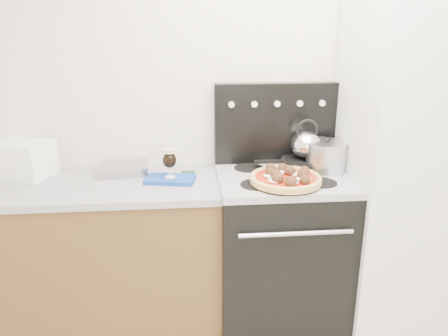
{
  "coord_description": "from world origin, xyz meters",
  "views": [
    {
      "loc": [
        -0.48,
        -1.19,
        1.75
      ],
      "look_at": [
        -0.28,
        1.05,
        1.02
      ],
      "focal_mm": 35.0,
      "sensor_mm": 36.0,
      "label": 1
    }
  ],
  "objects": [
    {
      "name": "room_shell",
      "position": [
        0.0,
        0.29,
        1.25
      ],
      "size": [
        3.52,
        3.01,
        2.52
      ],
      "color": "beige",
      "rests_on": "ground"
    },
    {
      "name": "toaster_oven",
      "position": [
        -1.45,
        1.37,
        1.0
      ],
      "size": [
        0.39,
        0.34,
        0.21
      ],
      "primitive_type": "cube",
      "rotation": [
        0.0,
        0.0,
        -0.33
      ],
      "color": "white",
      "rests_on": "countertop"
    },
    {
      "name": "pizza_pan",
      "position": [
        0.06,
        1.03,
        0.93
      ],
      "size": [
        0.43,
        0.43,
        0.01
      ],
      "primitive_type": "cylinder",
      "rotation": [
        0.0,
        0.0,
        0.2
      ],
      "color": "black",
      "rests_on": "cooktop"
    },
    {
      "name": "pizza",
      "position": [
        0.06,
        1.03,
        0.96
      ],
      "size": [
        0.47,
        0.47,
        0.06
      ],
      "primitive_type": null,
      "rotation": [
        0.0,
        0.0,
        -0.23
      ],
      "color": "tan",
      "rests_on": "pizza_pan"
    },
    {
      "name": "tea_kettle",
      "position": [
        0.25,
        1.31,
        1.08
      ],
      "size": [
        0.21,
        0.21,
        0.21
      ],
      "primitive_type": null,
      "rotation": [
        0.0,
        0.0,
        0.09
      ],
      "color": "silver",
      "rests_on": "skillet"
    },
    {
      "name": "cooktop",
      "position": [
        0.08,
        1.18,
        0.9
      ],
      "size": [
        0.76,
        0.65,
        0.04
      ],
      "primitive_type": "cube",
      "color": "#ADADB2",
      "rests_on": "stove_body"
    },
    {
      "name": "stove_body",
      "position": [
        0.08,
        1.18,
        0.44
      ],
      "size": [
        0.76,
        0.65,
        0.88
      ],
      "primitive_type": "cube",
      "color": "black",
      "rests_on": "ground"
    },
    {
      "name": "oven_mitt",
      "position": [
        -0.58,
        1.19,
        0.91
      ],
      "size": [
        0.3,
        0.21,
        0.02
      ],
      "primitive_type": "cube",
      "rotation": [
        0.0,
        0.0,
        -0.19
      ],
      "color": "#193FA4",
      "rests_on": "countertop"
    },
    {
      "name": "base_cabinet",
      "position": [
        -1.02,
        1.2,
        0.43
      ],
      "size": [
        1.45,
        0.6,
        0.86
      ],
      "primitive_type": "cube",
      "color": "brown",
      "rests_on": "ground"
    },
    {
      "name": "foil_sheet",
      "position": [
        -0.86,
        1.35,
        0.93
      ],
      "size": [
        0.3,
        0.23,
        0.06
      ],
      "primitive_type": "cube",
      "rotation": [
        0.0,
        0.0,
        0.09
      ],
      "color": "silver",
      "rests_on": "countertop"
    },
    {
      "name": "backguard",
      "position": [
        0.08,
        1.45,
        1.17
      ],
      "size": [
        0.76,
        0.08,
        0.5
      ],
      "primitive_type": "cube",
      "color": "black",
      "rests_on": "cooktop"
    },
    {
      "name": "skillet",
      "position": [
        0.25,
        1.31,
        0.95
      ],
      "size": [
        0.3,
        0.3,
        0.05
      ],
      "primitive_type": "cylinder",
      "rotation": [
        0.0,
        0.0,
        -0.02
      ],
      "color": "black",
      "rests_on": "cooktop"
    },
    {
      "name": "stock_pot",
      "position": [
        0.35,
        1.23,
        1.0
      ],
      "size": [
        0.24,
        0.24,
        0.17
      ],
      "primitive_type": "cylinder",
      "rotation": [
        0.0,
        0.0,
        0.01
      ],
      "color": "silver",
      "rests_on": "cooktop"
    },
    {
      "name": "countertop",
      "position": [
        -1.02,
        1.2,
        0.88
      ],
      "size": [
        1.48,
        0.63,
        0.04
      ],
      "primitive_type": "cube",
      "color": "#9A9AA4",
      "rests_on": "base_cabinet"
    },
    {
      "name": "beer_glass",
      "position": [
        -0.58,
        1.19,
        1.01
      ],
      "size": [
        0.09,
        0.09,
        0.17
      ],
      "primitive_type": null,
      "rotation": [
        0.0,
        0.0,
        0.15
      ],
      "color": "black",
      "rests_on": "oven_mitt"
    },
    {
      "name": "fridge",
      "position": [
        0.78,
        1.15,
        0.95
      ],
      "size": [
        0.64,
        0.68,
        1.9
      ],
      "primitive_type": "cube",
      "color": "silver",
      "rests_on": "ground"
    }
  ]
}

